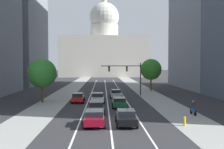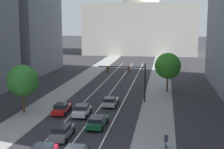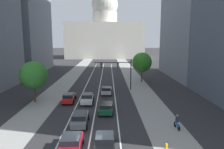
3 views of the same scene
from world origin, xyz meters
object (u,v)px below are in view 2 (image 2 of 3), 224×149
car_red (62,108)px  street_tree_near_right (168,66)px  traffic_signal_mast (130,74)px  street_tree_near_left (23,81)px  car_green (98,121)px  capitol_building (141,20)px  car_gray (62,131)px  car_silver (111,101)px  car_white (82,110)px  cyclist (166,142)px

car_red → street_tree_near_right: size_ratio=0.68×
traffic_signal_mast → street_tree_near_left: 16.44m
car_green → traffic_signal_mast: size_ratio=0.64×
capitol_building → car_gray: capitol_building is taller
car_silver → car_red: (-6.13, -4.79, -0.04)m
car_white → car_gray: 8.87m
car_gray → street_tree_near_left: 13.23m
car_silver → street_tree_near_right: (8.46, 11.95, 3.95)m
traffic_signal_mast → cyclist: bearing=-73.5°
capitol_building → car_green: size_ratio=8.59×
car_gray → traffic_signal_mast: (5.54, 17.83, 3.60)m
cyclist → street_tree_near_left: size_ratio=0.25×
car_green → car_silver: bearing=1.1°
car_green → street_tree_near_right: size_ratio=0.68×
car_red → cyclist: size_ratio=2.78×
car_green → car_gray: bearing=146.5°
car_white → capitol_building: bearing=-2.1°
car_white → street_tree_near_right: size_ratio=0.62×
capitol_building → cyclist: (9.73, -97.79, -11.84)m
car_green → traffic_signal_mast: (2.48, 13.40, 3.66)m
traffic_signal_mast → street_tree_near_right: bearing=54.5°
street_tree_near_left → street_tree_near_right: (20.08, 16.84, 0.24)m
car_green → street_tree_near_right: street_tree_near_right is taller
car_gray → car_red: size_ratio=1.00×
car_green → street_tree_near_right: bearing=-20.1°
car_red → street_tree_near_right: street_tree_near_right is taller
capitol_building → car_silver: size_ratio=10.20×
car_gray → car_red: bearing=16.6°
cyclist → street_tree_near_right: street_tree_near_right is taller
car_silver → car_green: size_ratio=0.84×
car_green → traffic_signal_mast: bearing=-9.4°
car_green → street_tree_near_left: street_tree_near_left is taller
car_gray → street_tree_near_left: street_tree_near_left is taller
car_white → street_tree_near_right: street_tree_near_right is taller
car_white → traffic_signal_mast: (5.55, 8.96, 3.62)m
car_silver → car_white: bearing=151.2°
car_red → cyclist: cyclist is taller
cyclist → car_white: bearing=42.2°
car_white → cyclist: bearing=-133.8°
car_silver → cyclist: cyclist is taller
street_tree_near_left → traffic_signal_mast: bearing=30.9°
car_gray → traffic_signal_mast: size_ratio=0.63×
capitol_building → street_tree_near_right: size_ratio=5.84×
car_silver → street_tree_near_right: 15.16m
traffic_signal_mast → car_silver: bearing=-124.9°
car_silver → street_tree_near_right: bearing=-34.6°
car_green → street_tree_near_left: size_ratio=0.71×
car_gray → street_tree_near_right: (11.52, 26.23, 3.95)m
car_green → cyclist: (8.20, -5.93, 0.13)m
car_gray → traffic_signal_mast: 19.02m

